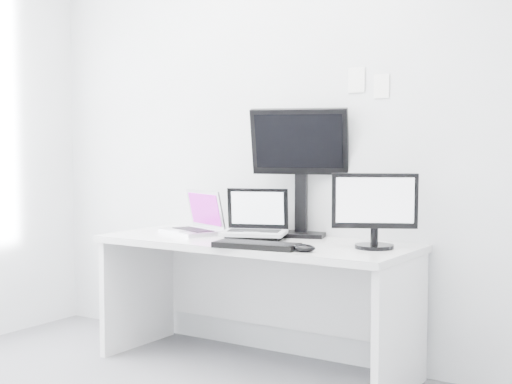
% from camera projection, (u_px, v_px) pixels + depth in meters
% --- Properties ---
extents(back_wall, '(3.60, 0.00, 3.60)m').
position_uv_depth(back_wall, '(287.00, 129.00, 4.43)').
color(back_wall, silver).
rests_on(back_wall, ground).
extents(desk, '(1.80, 0.70, 0.73)m').
position_uv_depth(desk, '(255.00, 304.00, 4.20)').
color(desk, silver).
rests_on(desk, ground).
extents(macbook, '(0.43, 0.38, 0.27)m').
position_uv_depth(macbook, '(191.00, 211.00, 4.44)').
color(macbook, silver).
rests_on(macbook, desk).
extents(speaker, '(0.13, 0.13, 0.19)m').
position_uv_depth(speaker, '(255.00, 218.00, 4.40)').
color(speaker, black).
rests_on(speaker, desk).
extents(dell_laptop, '(0.43, 0.38, 0.29)m').
position_uv_depth(dell_laptop, '(254.00, 214.00, 4.17)').
color(dell_laptop, silver).
rests_on(dell_laptop, desk).
extents(rear_monitor, '(0.59, 0.37, 0.76)m').
position_uv_depth(rear_monitor, '(300.00, 171.00, 4.30)').
color(rear_monitor, black).
rests_on(rear_monitor, desk).
extents(samsung_monitor, '(0.48, 0.39, 0.40)m').
position_uv_depth(samsung_monitor, '(375.00, 209.00, 3.84)').
color(samsung_monitor, black).
rests_on(samsung_monitor, desk).
extents(keyboard, '(0.46, 0.22, 0.03)m').
position_uv_depth(keyboard, '(256.00, 245.00, 3.86)').
color(keyboard, black).
rests_on(keyboard, desk).
extents(mouse, '(0.13, 0.09, 0.04)m').
position_uv_depth(mouse, '(304.00, 248.00, 3.73)').
color(mouse, black).
rests_on(mouse, desk).
extents(wall_note_0, '(0.10, 0.00, 0.14)m').
position_uv_depth(wall_note_0, '(356.00, 80.00, 4.16)').
color(wall_note_0, white).
rests_on(wall_note_0, back_wall).
extents(wall_note_1, '(0.09, 0.00, 0.13)m').
position_uv_depth(wall_note_1, '(381.00, 86.00, 4.08)').
color(wall_note_1, white).
rests_on(wall_note_1, back_wall).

